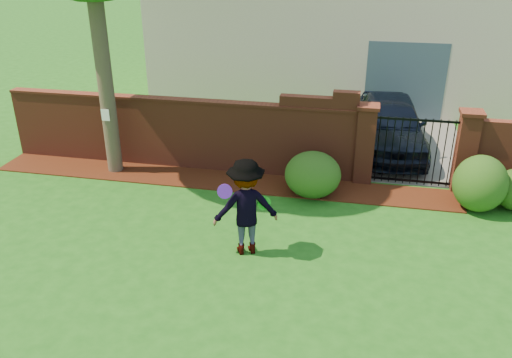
% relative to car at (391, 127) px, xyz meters
% --- Properties ---
extents(ground, '(80.00, 80.00, 0.01)m').
position_rel_car_xyz_m(ground, '(-3.05, -5.96, -0.74)').
color(ground, '#1D5816').
rests_on(ground, ground).
extents(mulch_bed, '(11.10, 1.08, 0.03)m').
position_rel_car_xyz_m(mulch_bed, '(-4.00, -2.62, -0.72)').
color(mulch_bed, '#37150A').
rests_on(mulch_bed, ground).
extents(brick_wall, '(8.70, 0.31, 2.16)m').
position_rel_car_xyz_m(brick_wall, '(-5.06, -1.96, 0.19)').
color(brick_wall, maroon).
rests_on(brick_wall, ground).
extents(pillar_left, '(0.50, 0.50, 1.88)m').
position_rel_car_xyz_m(pillar_left, '(-0.65, -1.96, 0.22)').
color(pillar_left, maroon).
rests_on(pillar_left, ground).
extents(pillar_right, '(0.50, 0.50, 1.88)m').
position_rel_car_xyz_m(pillar_right, '(1.55, -1.96, 0.22)').
color(pillar_right, maroon).
rests_on(pillar_right, ground).
extents(iron_gate, '(1.78, 0.03, 1.60)m').
position_rel_car_xyz_m(iron_gate, '(0.45, -1.96, 0.12)').
color(iron_gate, black).
rests_on(iron_gate, ground).
extents(driveway, '(3.20, 8.00, 0.01)m').
position_rel_car_xyz_m(driveway, '(0.45, 2.04, -0.73)').
color(driveway, slate).
rests_on(driveway, ground).
extents(house, '(12.40, 6.40, 6.30)m').
position_rel_car_xyz_m(house, '(-2.04, 6.04, 2.43)').
color(house, beige).
rests_on(house, ground).
extents(car, '(2.06, 4.42, 1.47)m').
position_rel_car_xyz_m(car, '(0.00, 0.00, 0.00)').
color(car, black).
rests_on(car, ground).
extents(paper_notice, '(0.20, 0.01, 0.28)m').
position_rel_car_xyz_m(paper_notice, '(-6.65, -2.75, 0.77)').
color(paper_notice, white).
rests_on(paper_notice, tree).
extents(shrub_left, '(1.24, 1.24, 1.02)m').
position_rel_car_xyz_m(shrub_left, '(-1.73, -2.94, -0.22)').
color(shrub_left, '#194715').
rests_on(shrub_left, ground).
extents(shrub_middle, '(1.11, 1.11, 1.22)m').
position_rel_car_xyz_m(shrub_middle, '(1.76, -2.90, -0.12)').
color(shrub_middle, '#194715').
rests_on(shrub_middle, ground).
extents(man, '(1.35, 1.07, 1.82)m').
position_rel_car_xyz_m(man, '(-2.66, -5.51, 0.18)').
color(man, gray).
rests_on(man, ground).
extents(frisbee_purple, '(0.27, 0.13, 0.26)m').
position_rel_car_xyz_m(frisbee_purple, '(-2.98, -5.73, 0.59)').
color(frisbee_purple, '#601EBE').
rests_on(frisbee_purple, man).
extents(frisbee_green, '(0.25, 0.19, 0.26)m').
position_rel_car_xyz_m(frisbee_green, '(-2.36, -5.39, 0.25)').
color(frisbee_green, green).
rests_on(frisbee_green, man).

